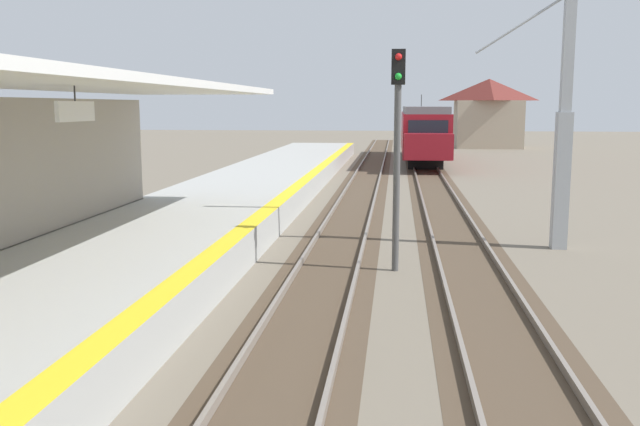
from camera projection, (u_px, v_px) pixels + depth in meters
name	position (u px, v px, depth m)	size (l,w,h in m)	color
station_platform	(160.00, 243.00, 17.81)	(5.00, 80.00, 0.91)	#A8A8A3
track_pair_nearest_platform	(343.00, 233.00, 21.33)	(2.34, 120.00, 0.16)	#4C3D2D
track_pair_middle	(455.00, 235.00, 20.96)	(2.34, 120.00, 0.16)	#4C3D2D
approaching_train	(423.00, 131.00, 49.16)	(2.93, 19.60, 4.76)	maroon
rail_signal_post	(397.00, 137.00, 16.22)	(0.32, 0.34, 5.20)	#4C4C4C
catenary_pylon_far_side	(553.00, 118.00, 18.80)	(5.00, 0.40, 7.50)	#9EA3A8
distant_trackside_house	(488.00, 112.00, 65.13)	(6.60, 5.28, 6.40)	tan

